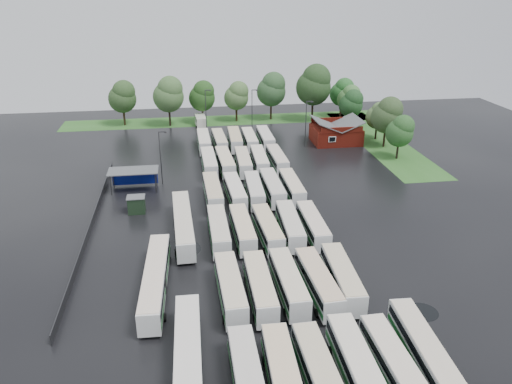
{
  "coord_description": "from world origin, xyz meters",
  "views": [
    {
      "loc": [
        -8.22,
        -57.91,
        32.51
      ],
      "look_at": [
        2.0,
        12.0,
        2.5
      ],
      "focal_mm": 35.0,
      "sensor_mm": 36.0,
      "label": 1
    }
  ],
  "objects": [
    {
      "name": "bus_r1c2",
      "position": [
        2.12,
        -12.06,
        1.71
      ],
      "size": [
        2.63,
        11.24,
        3.11
      ],
      "rotation": [
        0.0,
        0.0,
        0.02
      ],
      "color": "silver",
      "rests_on": "ground"
    },
    {
      "name": "bus_r0c4",
      "position": [
        8.59,
        -25.86,
        1.67
      ],
      "size": [
        2.49,
        10.97,
        3.04
      ],
      "rotation": [
        0.0,
        0.0,
        0.01
      ],
      "color": "silver",
      "rests_on": "ground"
    },
    {
      "name": "grass_strip_north",
      "position": [
        2.0,
        64.8,
        0.01
      ],
      "size": [
        80.0,
        10.0,
        0.01
      ],
      "primitive_type": "cube",
      "color": "#2D6122",
      "rests_on": "ground"
    },
    {
      "name": "ground",
      "position": [
        0.0,
        0.0,
        0.0
      ],
      "size": [
        160.0,
        160.0,
        0.0
      ],
      "primitive_type": "plane",
      "color": "black",
      "rests_on": "ground"
    },
    {
      "name": "bus_r0c1",
      "position": [
        -1.25,
        -26.11,
        1.72
      ],
      "size": [
        2.71,
        11.32,
        3.13
      ],
      "rotation": [
        0.0,
        0.0,
        -0.03
      ],
      "color": "silver",
      "rests_on": "ground"
    },
    {
      "name": "bus_r5c3",
      "position": [
        5.01,
        41.95,
        1.67
      ],
      "size": [
        2.37,
        10.89,
        3.03
      ],
      "rotation": [
        0.0,
        0.0,
        -0.0
      ],
      "color": "silver",
      "rests_on": "ground"
    },
    {
      "name": "puddle_1",
      "position": [
        7.5,
        -23.99,
        0.0
      ],
      "size": [
        4.39,
        4.39,
        0.01
      ],
      "primitive_type": "cylinder",
      "color": "black",
      "rests_on": "ground"
    },
    {
      "name": "bus_r5c2",
      "position": [
        1.95,
        42.2,
        1.76
      ],
      "size": [
        2.75,
        11.56,
        3.2
      ],
      "rotation": [
        0.0,
        0.0,
        -0.03
      ],
      "color": "silver",
      "rests_on": "ground"
    },
    {
      "name": "bus_r3c1",
      "position": [
        -1.03,
        14.48,
        1.7
      ],
      "size": [
        2.85,
        11.17,
        3.08
      ],
      "rotation": [
        0.0,
        0.0,
        0.05
      ],
      "color": "silver",
      "rests_on": "ground"
    },
    {
      "name": "bus_r1c4",
      "position": [
        8.27,
        -12.07,
        1.75
      ],
      "size": [
        2.93,
        11.56,
        3.19
      ],
      "rotation": [
        0.0,
        0.0,
        -0.04
      ],
      "color": "silver",
      "rests_on": "ground"
    },
    {
      "name": "puddle_3",
      "position": [
        4.36,
        -0.71,
        0.0
      ],
      "size": [
        4.4,
        4.4,
        0.01
      ],
      "primitive_type": "cylinder",
      "color": "black",
      "rests_on": "ground"
    },
    {
      "name": "puddle_0",
      "position": [
        0.66,
        -18.17,
        0.0
      ],
      "size": [
        3.5,
        3.5,
        0.01
      ],
      "primitive_type": "cylinder",
      "color": "black",
      "rests_on": "ground"
    },
    {
      "name": "artic_bus_west_a",
      "position": [
        -9.14,
        -23.16,
        1.73
      ],
      "size": [
        2.66,
        16.88,
        3.13
      ],
      "rotation": [
        0.0,
        0.0,
        -0.02
      ],
      "color": "silver",
      "rests_on": "ground"
    },
    {
      "name": "tree_north_2",
      "position": [
        -3.66,
        63.16,
        6.77
      ],
      "size": [
        6.35,
        6.35,
        10.52
      ],
      "color": "#372216",
      "rests_on": "ground"
    },
    {
      "name": "puddle_2",
      "position": [
        -9.65,
        0.15,
        0.0
      ],
      "size": [
        5.15,
        5.15,
        0.01
      ],
      "primitive_type": "cylinder",
      "color": "black",
      "rests_on": "ground"
    },
    {
      "name": "artic_bus_west_b",
      "position": [
        -9.28,
        4.19,
        1.75
      ],
      "size": [
        3.02,
        17.1,
        3.16
      ],
      "rotation": [
        0.0,
        0.0,
        0.04
      ],
      "color": "silver",
      "rests_on": "ground"
    },
    {
      "name": "bus_r5c1",
      "position": [
        -1.32,
        42.03,
        1.66
      ],
      "size": [
        2.71,
        10.93,
        3.02
      ],
      "rotation": [
        0.0,
        0.0,
        0.04
      ],
      "color": "silver",
      "rests_on": "ground"
    },
    {
      "name": "bus_r4c1",
      "position": [
        -1.34,
        28.42,
        1.75
      ],
      "size": [
        2.93,
        11.54,
        3.18
      ],
      "rotation": [
        0.0,
        0.0,
        0.04
      ],
      "color": "silver",
      "rests_on": "ground"
    },
    {
      "name": "bus_r0c3",
      "position": [
        5.3,
        -25.78,
        1.76
      ],
      "size": [
        2.6,
        11.55,
        3.21
      ],
      "rotation": [
        0.0,
        0.0,
        -0.01
      ],
      "color": "silver",
      "rests_on": "ground"
    },
    {
      "name": "wash_shed",
      "position": [
        -17.2,
        22.02,
        2.99
      ],
      "size": [
        8.2,
        4.2,
        3.58
      ],
      "color": "#2D2D30",
      "rests_on": "ground"
    },
    {
      "name": "bus_r4c2",
      "position": [
        1.98,
        28.11,
        1.71
      ],
      "size": [
        2.67,
        11.24,
        3.11
      ],
      "rotation": [
        0.0,
        0.0,
        -0.03
      ],
      "color": "silver",
      "rests_on": "ground"
    },
    {
      "name": "bus_r5c4",
      "position": [
        8.39,
        42.11,
        1.75
      ],
      "size": [
        2.52,
        11.42,
        3.17
      ],
      "rotation": [
        0.0,
        0.0,
        -0.01
      ],
      "color": "silver",
      "rests_on": "ground"
    },
    {
      "name": "puddle_4",
      "position": [
        15.68,
        -17.11,
        0.0
      ],
      "size": [
        3.35,
        3.35,
        0.01
      ],
      "primitive_type": "cylinder",
      "color": "black",
      "rests_on": "ground"
    },
    {
      "name": "brick_building",
      "position": [
        24.0,
        42.77,
        1.87
      ],
      "size": [
        10.07,
        8.6,
        5.39
      ],
      "color": "maroon",
      "rests_on": "ground"
    },
    {
      "name": "bus_r2c0",
      "position": [
        -4.59,
        1.48,
        1.73
      ],
      "size": [
        2.47,
        11.3,
        3.14
      ],
      "rotation": [
        0.0,
        0.0,
        0.01
      ],
      "color": "silver",
      "rests_on": "ground"
    },
    {
      "name": "artic_bus_east",
      "position": [
        11.9,
        -26.54,
        1.68
      ],
      "size": [
        3.08,
        16.45,
        3.04
      ],
      "rotation": [
        0.0,
        0.0,
        -0.05
      ],
      "color": "silver",
      "rests_on": "ground"
    },
    {
      "name": "bus_r2c2",
      "position": [
        1.96,
        1.06,
        1.69
      ],
      "size": [
        2.87,
        11.11,
        3.06
      ],
      "rotation": [
        0.0,
        0.0,
        0.05
      ],
      "color": "silver",
      "rests_on": "ground"
    },
    {
      "name": "bus_r5c0",
      "position": [
        -4.58,
        41.89,
        1.73
      ],
      "size": [
        2.51,
        11.3,
        3.14
      ],
      "rotation": [
        0.0,
        0.0,
        0.01
      ],
      "color": "silver",
      "rests_on": "ground"
    },
    {
      "name": "bus_r3c3",
      "position": [
        5.11,
        15.09,
        1.76
      ],
      "size": [
        2.55,
        11.52,
        3.2
      ],
      "rotation": [
        0.0,
        0.0,
        0.01
      ],
      "color": "silver",
      "rests_on": "ground"
    },
    {
      "name": "bus_r2c4",
      "position": [
        8.26,
        1.2,
        1.69
      ],
      "size": [
        2.42,
        11.07,
        3.08
      ],
      "rotation": [
        0.0,
        0.0,
        -0.01
      ],
      "color": "silver",
      "rests_on": "ground"
    },
    {
      "name": "grass_strip_east",
      "position": [
        34.0,
        42.8,
        0.01
      ],
      "size": [
        10.0,
        50.0,
        0.01
      ],
      "primitive_type": "cube",
      "color": "#2D6122",
      "rests_on": "ground"
    },
    {
      "name": "bus_r1c1",
      "position": [
        -1.16,
        -12.48,
        1.74
      ],
      "size": [
        2.42,
        11.35,
        3.16
      ],
      "rotation": [
        0.0,
        0.0,
        0.0
      ],
      "color": "silver",
      "rests_on": "ground"
    },
    {
      "name": "tree_east_3",
      "position": [
        30.8,
        53.49,
        5.96
      ],
      "size": [
        5.6,
        5.6,
        9.27
      ],
      "color": "black",
      "rests_on": "ground"
    },
    {
      "name": "tree_north_0",
      "position": [
        -22.58,
        63.78,
        7.06
      ],
      "size": [
        6.63,
        6.63,
        10.98
      ],
      "color": "#342515",
      "rests_on": "ground"
    },
    {
      "name": "lamp_post_back_w",
      "position": [
        -3.16,
        56.03,
        5.58
      ],
      "size": [
        1.48,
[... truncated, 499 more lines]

